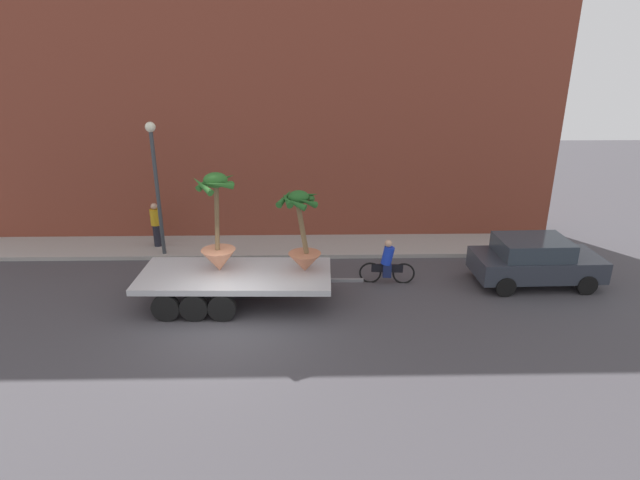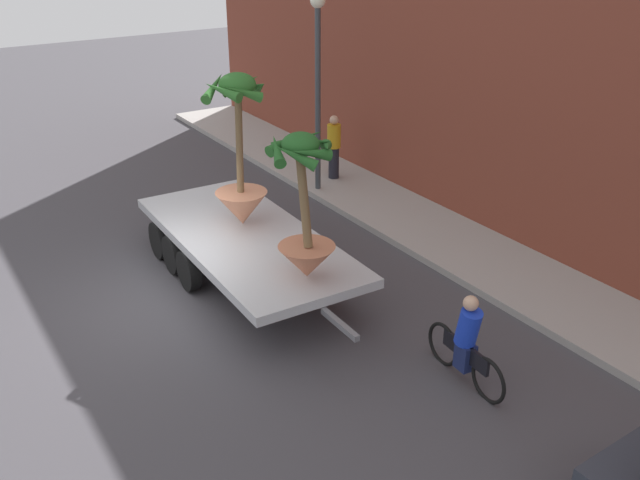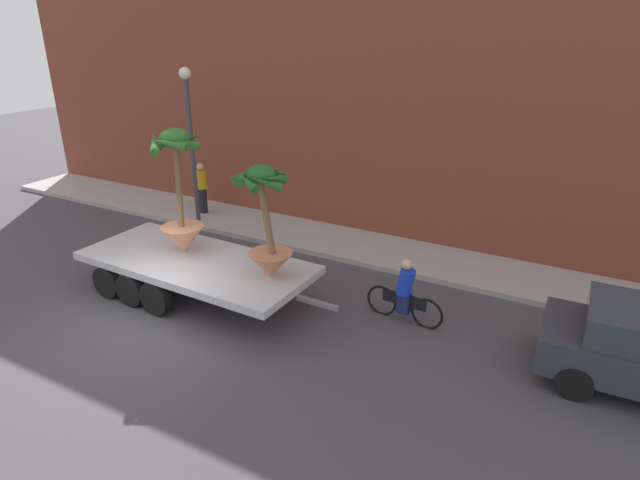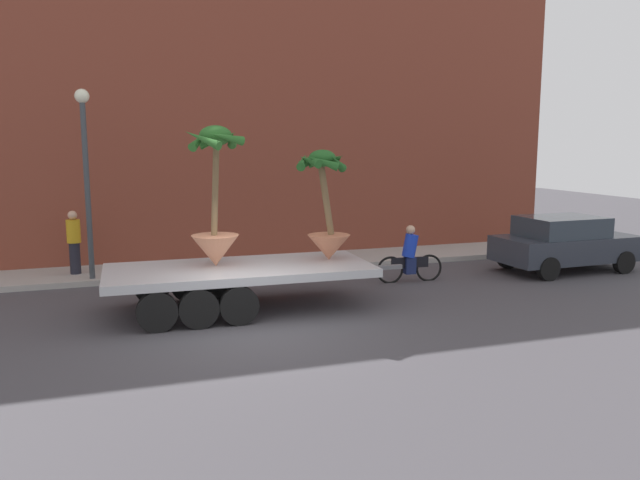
{
  "view_description": "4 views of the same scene",
  "coord_description": "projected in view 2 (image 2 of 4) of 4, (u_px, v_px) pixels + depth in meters",
  "views": [
    {
      "loc": [
        2.28,
        -12.86,
        7.45
      ],
      "look_at": [
        2.59,
        1.81,
        1.94
      ],
      "focal_mm": 29.35,
      "sensor_mm": 36.0,
      "label": 1
    },
    {
      "loc": [
        11.24,
        -3.91,
        6.74
      ],
      "look_at": [
        1.89,
        2.12,
        1.47
      ],
      "focal_mm": 39.44,
      "sensor_mm": 36.0,
      "label": 2
    },
    {
      "loc": [
        8.17,
        -7.07,
        6.28
      ],
      "look_at": [
        3.06,
        2.25,
        1.84
      ],
      "focal_mm": 29.86,
      "sensor_mm": 36.0,
      "label": 3
    },
    {
      "loc": [
        -2.61,
        -11.69,
        3.69
      ],
      "look_at": [
        2.19,
        2.53,
        1.31
      ],
      "focal_mm": 35.09,
      "sensor_mm": 36.0,
      "label": 4
    }
  ],
  "objects": [
    {
      "name": "flatbed_trailer",
      "position": [
        241.0,
        240.0,
        13.96
      ],
      "size": [
        6.78,
        2.61,
        0.98
      ],
      "color": "#B7BABF",
      "rests_on": "ground"
    },
    {
      "name": "potted_palm_middle",
      "position": [
        305.0,
        217.0,
        11.72
      ],
      "size": [
        1.33,
        1.27,
        2.52
      ],
      "color": "#C17251",
      "rests_on": "flatbed_trailer"
    },
    {
      "name": "ground_plane",
      "position": [
        172.0,
        300.0,
        13.33
      ],
      "size": [
        60.0,
        60.0,
        0.0
      ],
      "primitive_type": "plane",
      "color": "#423F44"
    },
    {
      "name": "potted_palm_rear",
      "position": [
        240.0,
        168.0,
        13.62
      ],
      "size": [
        1.31,
        1.35,
        3.04
      ],
      "color": "tan",
      "rests_on": "flatbed_trailer"
    },
    {
      "name": "sidewalk",
      "position": [
        420.0,
        225.0,
        16.29
      ],
      "size": [
        24.0,
        2.2,
        0.15
      ],
      "primitive_type": "cube",
      "color": "#A39E99",
      "rests_on": "ground"
    },
    {
      "name": "cyclist",
      "position": [
        467.0,
        344.0,
        10.81
      ],
      "size": [
        1.84,
        0.37,
        1.54
      ],
      "color": "black",
      "rests_on": "ground"
    },
    {
      "name": "building_facade",
      "position": [
        494.0,
        4.0,
        15.08
      ],
      "size": [
        24.0,
        1.2,
        9.73
      ],
      "primitive_type": "cube",
      "color": "brown",
      "rests_on": "ground"
    },
    {
      "name": "pedestrian_near_gate",
      "position": [
        334.0,
        146.0,
        18.58
      ],
      "size": [
        0.36,
        0.36,
        1.71
      ],
      "color": "black",
      "rests_on": "sidewalk"
    },
    {
      "name": "street_lamp",
      "position": [
        318.0,
        69.0,
        16.93
      ],
      "size": [
        0.36,
        0.36,
        4.83
      ],
      "color": "#383D42",
      "rests_on": "sidewalk"
    }
  ]
}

